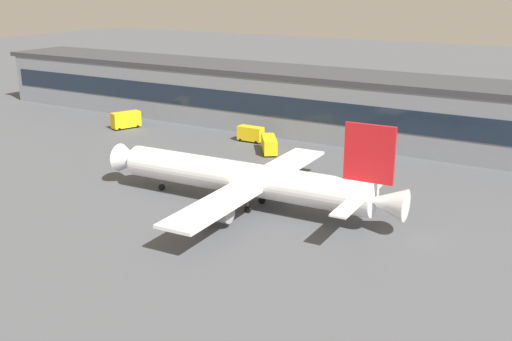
{
  "coord_description": "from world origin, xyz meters",
  "views": [
    {
      "loc": [
        63.04,
        -77.62,
        34.92
      ],
      "look_at": [
        12.75,
        4.9,
        5.0
      ],
      "focal_mm": 42.53,
      "sensor_mm": 36.0,
      "label": 1
    }
  ],
  "objects_px": {
    "catering_truck": "(125,119)",
    "stair_truck": "(251,133)",
    "airliner": "(248,179)",
    "fuel_truck": "(269,144)"
  },
  "relations": [
    {
      "from": "catering_truck",
      "to": "stair_truck",
      "type": "height_order",
      "value": "catering_truck"
    },
    {
      "from": "catering_truck",
      "to": "fuel_truck",
      "type": "bearing_deg",
      "value": -0.99
    },
    {
      "from": "stair_truck",
      "to": "catering_truck",
      "type": "bearing_deg",
      "value": -171.67
    },
    {
      "from": "airliner",
      "to": "stair_truck",
      "type": "bearing_deg",
      "value": 121.14
    },
    {
      "from": "airliner",
      "to": "stair_truck",
      "type": "distance_m",
      "value": 42.54
    },
    {
      "from": "stair_truck",
      "to": "airliner",
      "type": "bearing_deg",
      "value": -58.86
    },
    {
      "from": "airliner",
      "to": "stair_truck",
      "type": "height_order",
      "value": "airliner"
    },
    {
      "from": "catering_truck",
      "to": "airliner",
      "type": "bearing_deg",
      "value": -29.28
    },
    {
      "from": "airliner",
      "to": "fuel_truck",
      "type": "xyz_separation_m",
      "value": [
        -13.84,
        30.63,
        -2.85
      ]
    },
    {
      "from": "fuel_truck",
      "to": "stair_truck",
      "type": "height_order",
      "value": "stair_truck"
    }
  ]
}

